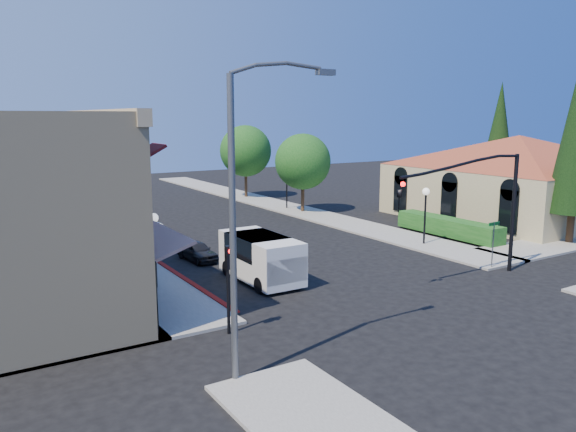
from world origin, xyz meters
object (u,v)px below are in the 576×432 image
street_name_sign (493,237)px  lamppost_left_far (84,195)px  street_tree_b (246,151)px  signal_mast_arm (486,195)px  lamppost_right_near (426,201)px  parked_car_c (126,226)px  lamppost_left_near (154,231)px  parked_car_d (116,209)px  lamppost_right_far (287,177)px  street_tree_a (303,162)px  secondary_signal (229,273)px  parked_car_a (197,251)px  parked_car_b (154,232)px  white_van (261,255)px  cobra_streetlight (243,207)px  conifer_far (499,132)px

street_name_sign → lamppost_left_far: size_ratio=0.70×
street_tree_b → signal_mast_arm: street_tree_b is taller
street_name_sign → signal_mast_arm: bearing=-156.8°
lamppost_right_near → parked_car_c: lamppost_right_near is taller
lamppost_left_near → parked_car_d: bearing=79.7°
lamppost_left_far → lamppost_right_near: (17.00, -14.00, 0.00)m
signal_mast_arm → lamppost_right_far: 22.70m
street_tree_a → lamppost_left_near: (-17.30, -14.00, -1.46)m
secondary_signal → street_tree_b: bearing=61.2°
parked_car_a → parked_car_b: (-0.37, 6.05, 0.00)m
lamppost_right_far → street_tree_b: bearing=87.9°
lamppost_right_near → lamppost_left_far: bearing=140.5°
lamppost_left_far → parked_car_a: bearing=-69.7°
street_tree_a → signal_mast_arm: bearing=-98.2°
lamppost_left_far → parked_car_d: 7.73m
secondary_signal → white_van: size_ratio=0.67×
secondary_signal → white_van: secondary_signal is taller
lamppost_right_near → cobra_streetlight: bearing=-150.5°
lamppost_right_near → white_van: 12.39m
lamppost_right_far → parked_car_a: (-13.30, -12.00, -2.20)m
street_tree_a → lamppost_left_near: bearing=-141.0°
parked_car_a → lamppost_left_near: bearing=-137.7°
white_van → cobra_streetlight: bearing=-122.1°
lamppost_right_far → secondary_signal: bearing=-126.1°
street_name_sign → conifer_far: bearing=37.6°
signal_mast_arm → white_van: size_ratio=1.60×
signal_mast_arm → lamppost_right_near: bearing=67.9°
lamppost_left_near → lamppost_right_near: (17.00, 0.00, 0.00)m
secondary_signal → street_name_sign: secondary_signal is taller
parked_car_b → parked_car_d: size_ratio=0.85×
cobra_streetlight → street_tree_b: bearing=62.2°
street_tree_b → cobra_streetlight: size_ratio=0.75×
lamppost_left_near → street_tree_a: bearing=39.0°
cobra_streetlight → lamppost_left_near: bearing=86.3°
cobra_streetlight → parked_car_d: size_ratio=2.40×
lamppost_left_far → parked_car_c: lamppost_left_far is taller
lamppost_left_far → parked_car_b: (3.33, -3.95, -2.20)m
street_tree_a → cobra_streetlight: bearing=-126.8°
street_tree_a → secondary_signal: size_ratio=1.95×
street_tree_b → lamppost_left_far: bearing=-150.0°
lamppost_left_near → street_tree_b: bearing=54.2°
street_tree_b → lamppost_left_near: 29.64m
street_tree_b → cobra_streetlight: (-17.95, -34.00, 0.72)m
street_tree_b → secondary_signal: 34.97m
street_tree_b → street_tree_a: bearing=-90.0°
conifer_far → parked_car_d: (-32.80, 10.43, -5.82)m
parked_car_b → parked_car_c: size_ratio=0.81×
cobra_streetlight → lamppost_left_near: cobra_streetlight is taller
street_tree_a → lamppost_left_far: bearing=180.0°
conifer_far → parked_car_a: (-32.80, -6.00, -5.82)m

